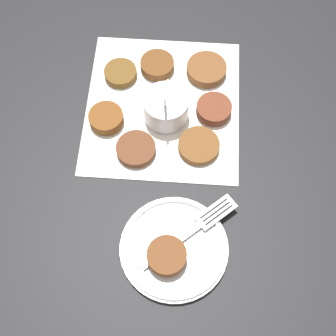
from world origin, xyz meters
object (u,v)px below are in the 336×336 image
object	(u,v)px
sauce_bowl	(167,107)
fritter_on_plate	(167,256)
serving_plate	(174,248)
fork	(199,225)

from	to	relation	value
sauce_bowl	fritter_on_plate	size ratio (longest dim) A/B	1.62
serving_plate	sauce_bowl	bearing A→B (deg)	6.64
serving_plate	fork	world-z (taller)	fork
serving_plate	fritter_on_plate	size ratio (longest dim) A/B	2.77
sauce_bowl	fork	size ratio (longest dim) A/B	0.67
fritter_on_plate	fork	xyz separation A→B (m)	(0.06, -0.05, -0.01)
fritter_on_plate	fork	bearing A→B (deg)	-40.52
sauce_bowl	serving_plate	distance (m)	0.27
sauce_bowl	fork	xyz separation A→B (m)	(-0.22, -0.07, -0.01)
serving_plate	fritter_on_plate	xyz separation A→B (m)	(-0.02, 0.01, 0.02)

